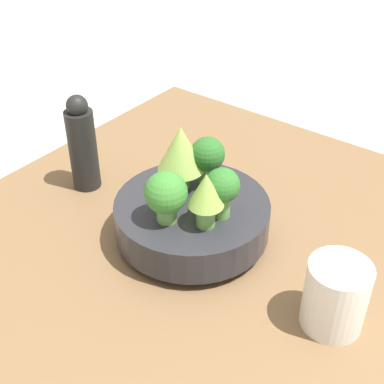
# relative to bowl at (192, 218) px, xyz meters

# --- Properties ---
(ground_plane) EXTENTS (6.00, 6.00, 0.00)m
(ground_plane) POSITION_rel_bowl_xyz_m (0.03, 0.02, -0.08)
(ground_plane) COLOR beige
(table) EXTENTS (0.81, 0.79, 0.05)m
(table) POSITION_rel_bowl_xyz_m (0.03, 0.02, -0.06)
(table) COLOR brown
(table) RESTS_ON ground_plane
(bowl) EXTENTS (0.23, 0.23, 0.07)m
(bowl) POSITION_rel_bowl_xyz_m (0.00, 0.00, 0.00)
(bowl) COLOR #28282D
(bowl) RESTS_ON table
(broccoli_floret_right) EXTENTS (0.05, 0.05, 0.08)m
(broccoli_floret_right) POSITION_rel_bowl_xyz_m (0.05, 0.00, 0.08)
(broccoli_floret_right) COLOR #609347
(broccoli_floret_right) RESTS_ON bowl
(broccoli_floret_back) EXTENTS (0.05, 0.05, 0.08)m
(broccoli_floret_back) POSITION_rel_bowl_xyz_m (-0.01, 0.05, 0.08)
(broccoli_floret_back) COLOR #6BA34C
(broccoli_floret_back) RESTS_ON bowl
(broccoli_floret_front) EXTENTS (0.06, 0.06, 0.08)m
(broccoli_floret_front) POSITION_rel_bowl_xyz_m (-0.00, -0.05, 0.07)
(broccoli_floret_front) COLOR #609347
(broccoli_floret_front) RESTS_ON bowl
(romanesco_piece_far) EXTENTS (0.07, 0.07, 0.10)m
(romanesco_piece_far) POSITION_rel_bowl_xyz_m (-0.04, 0.03, 0.09)
(romanesco_piece_far) COLOR #609347
(romanesco_piece_far) RESTS_ON bowl
(romanesco_piece_near) EXTENTS (0.05, 0.05, 0.09)m
(romanesco_piece_near) POSITION_rel_bowl_xyz_m (0.05, -0.03, 0.08)
(romanesco_piece_near) COLOR #609347
(romanesco_piece_near) RESTS_ON bowl
(cup) EXTENTS (0.08, 0.08, 0.10)m
(cup) POSITION_rel_bowl_xyz_m (0.24, -0.03, 0.01)
(cup) COLOR silver
(cup) RESTS_ON table
(pepper_mill) EXTENTS (0.05, 0.05, 0.17)m
(pepper_mill) POSITION_rel_bowl_xyz_m (-0.23, 0.00, 0.04)
(pepper_mill) COLOR black
(pepper_mill) RESTS_ON table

